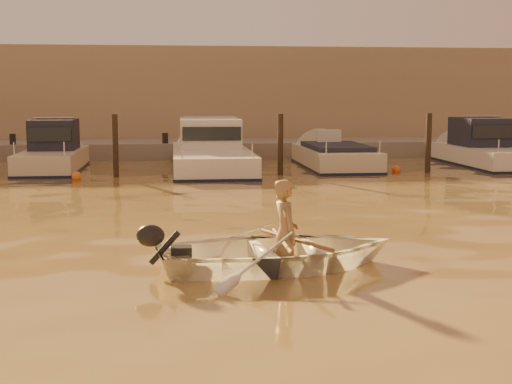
{
  "coord_description": "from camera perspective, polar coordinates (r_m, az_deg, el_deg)",
  "views": [
    {
      "loc": [
        -3.66,
        -9.14,
        2.58
      ],
      "look_at": [
        -2.11,
        4.25,
        0.75
      ],
      "focal_mm": 50.0,
      "sensor_mm": 36.0,
      "label": 1
    }
  ],
  "objects": [
    {
      "name": "piling_2",
      "position": [
        23.27,
        1.97,
        3.59
      ],
      "size": [
        0.18,
        0.18,
        2.2
      ],
      "primitive_type": "cylinder",
      "color": "#2D2319",
      "rests_on": "ground_plane"
    },
    {
      "name": "piling_1",
      "position": [
        23.08,
        -11.18,
        3.41
      ],
      "size": [
        0.18,
        0.18,
        2.2
      ],
      "primitive_type": "cylinder",
      "color": "#2D2319",
      "rests_on": "ground_plane"
    },
    {
      "name": "dinghy",
      "position": [
        10.76,
        1.84,
        -4.74
      ],
      "size": [
        3.99,
        3.12,
        0.75
      ],
      "primitive_type": "imported",
      "rotation": [
        0.0,
        0.0,
        1.72
      ],
      "color": "white",
      "rests_on": "ground_plane"
    },
    {
      "name": "moored_boat_1",
      "position": [
        25.56,
        -15.98,
        3.05
      ],
      "size": [
        1.9,
        5.77,
        1.75
      ],
      "primitive_type": null,
      "color": "beige",
      "rests_on": "ground_plane"
    },
    {
      "name": "person",
      "position": [
        10.74,
        2.36,
        -3.34
      ],
      "size": [
        0.48,
        0.65,
        1.64
      ],
      "primitive_type": "imported",
      "rotation": [
        0.0,
        0.0,
        1.72
      ],
      "color": "#99764C",
      "rests_on": "dinghy"
    },
    {
      "name": "fender_b",
      "position": [
        22.66,
        -14.15,
        1.22
      ],
      "size": [
        0.3,
        0.3,
        0.3
      ],
      "primitive_type": "sphere",
      "color": "orange",
      "rests_on": "ground_plane"
    },
    {
      "name": "oar_starboard",
      "position": [
        10.75,
        2.1,
        -3.88
      ],
      "size": [
        0.11,
        2.1,
        0.13
      ],
      "primitive_type": "cylinder",
      "rotation": [
        1.54,
        0.0,
        -0.03
      ],
      "color": "brown",
      "rests_on": "dinghy"
    },
    {
      "name": "quay",
      "position": [
        30.96,
        0.21,
        3.24
      ],
      "size": [
        52.0,
        4.0,
        1.0
      ],
      "primitive_type": "cube",
      "color": "gray",
      "rests_on": "ground_plane"
    },
    {
      "name": "moored_boat_3",
      "position": [
        25.91,
        6.3,
        2.47
      ],
      "size": [
        2.22,
        6.34,
        0.95
      ],
      "primitive_type": null,
      "color": "beige",
      "rests_on": "ground_plane"
    },
    {
      "name": "moored_boat_4",
      "position": [
        27.72,
        17.95,
        3.32
      ],
      "size": [
        2.12,
        6.59,
        1.75
      ],
      "primitive_type": null,
      "color": "silver",
      "rests_on": "ground_plane"
    },
    {
      "name": "piling_3",
      "position": [
        24.51,
        13.63,
        3.59
      ],
      "size": [
        0.18,
        0.18,
        2.2
      ],
      "primitive_type": "cylinder",
      "color": "#2D2319",
      "rests_on": "ground_plane"
    },
    {
      "name": "moored_boat_2",
      "position": [
        25.25,
        -3.63,
        3.28
      ],
      "size": [
        2.64,
        8.71,
        1.75
      ],
      "primitive_type": null,
      "color": "white",
      "rests_on": "ground_plane"
    },
    {
      "name": "fender_d",
      "position": [
        24.48,
        11.15,
        1.78
      ],
      "size": [
        0.3,
        0.3,
        0.3
      ],
      "primitive_type": "sphere",
      "color": "orange",
      "rests_on": "ground_plane"
    },
    {
      "name": "waterfront_building",
      "position": [
        36.33,
        -0.83,
        7.45
      ],
      "size": [
        46.0,
        7.0,
        4.8
      ],
      "primitive_type": "cube",
      "color": "#9E8466",
      "rests_on": "quay"
    },
    {
      "name": "outboard_motor",
      "position": [
        10.43,
        -6.09,
        -5.06
      ],
      "size": [
        0.95,
        0.53,
        0.7
      ],
      "primitive_type": null,
      "rotation": [
        0.0,
        0.0,
        0.15
      ],
      "color": "black",
      "rests_on": "dinghy"
    },
    {
      "name": "fender_c",
      "position": [
        21.67,
        -3.26,
        1.15
      ],
      "size": [
        0.3,
        0.3,
        0.3
      ],
      "primitive_type": "sphere",
      "color": "silver",
      "rests_on": "ground_plane"
    },
    {
      "name": "oar_port",
      "position": [
        10.81,
        3.12,
        -3.82
      ],
      "size": [
        0.79,
        1.99,
        0.13
      ],
      "primitive_type": "cylinder",
      "rotation": [
        1.54,
        0.0,
        0.36
      ],
      "color": "brown",
      "rests_on": "dinghy"
    },
    {
      "name": "ground_plane",
      "position": [
        10.18,
        14.83,
        -7.22
      ],
      "size": [
        160.0,
        160.0,
        0.0
      ],
      "primitive_type": "plane",
      "color": "olive",
      "rests_on": "ground"
    }
  ]
}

